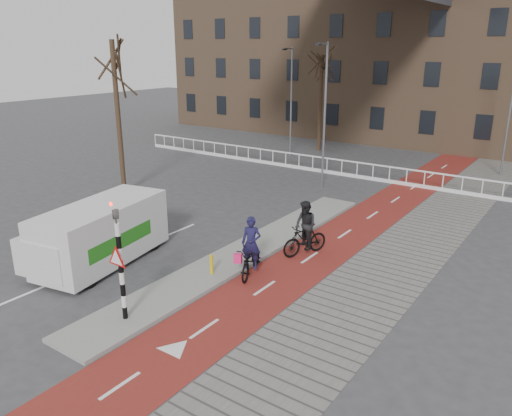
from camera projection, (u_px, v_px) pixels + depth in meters
The scene contains 16 objects.
ground at pixel (189, 300), 15.53m from camera, with size 120.00×120.00×0.00m, color #38383A.
bike_lane at pixel (364, 221), 22.49m from camera, with size 2.50×60.00×0.01m, color maroon.
sidewalk at pixel (426, 234), 20.96m from camera, with size 3.00×60.00×0.01m, color slate.
curb_island at pixel (246, 252), 19.01m from camera, with size 1.80×16.00×0.12m, color gray.
traffic_signal at pixel (119, 258), 13.67m from camera, with size 0.80×0.80×3.68m.
bollard at pixel (211, 264), 16.95m from camera, with size 0.12×0.12×0.68m, color #DDB50C.
cyclist_near at pixel (251, 256), 17.02m from camera, with size 1.34×2.14×2.09m.
cyclist_far at pixel (305, 233), 18.63m from camera, with size 1.30×2.01×2.09m.
van at pixel (102, 233), 17.85m from camera, with size 2.95×5.43×2.21m.
railing at pixel (313, 166), 31.40m from camera, with size 28.00×0.10×0.99m.
townhouse_row at pixel (430, 42), 39.65m from camera, with size 46.00×10.00×15.90m.
tree_left at pixel (118, 120), 25.62m from camera, with size 0.25×0.25×7.84m, color #322316.
tree_mid at pixel (320, 104), 36.64m from camera, with size 0.29×0.29×6.92m, color #322316.
streetlight_near at pixel (325, 118), 26.71m from camera, with size 0.12×0.12×7.74m, color slate.
streetlight_left at pixel (291, 103), 34.87m from camera, with size 0.12×0.12×7.45m, color slate.
streetlight_right at pixel (511, 105), 29.22m from camera, with size 0.12×0.12×8.49m, color slate.
Camera 1 is at (9.69, -10.16, 7.53)m, focal length 35.00 mm.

